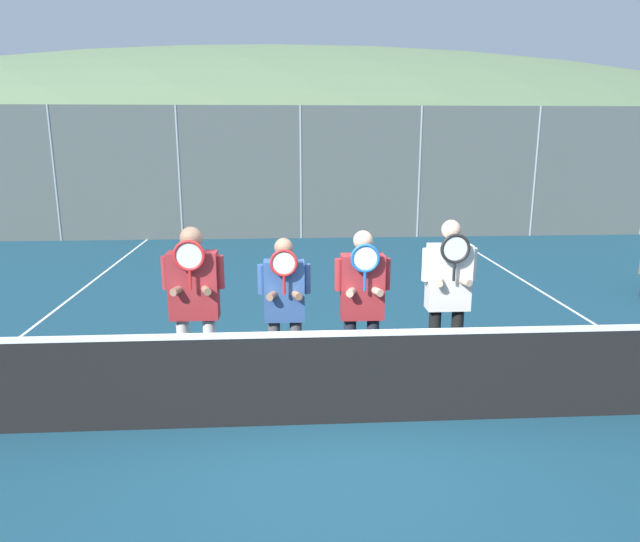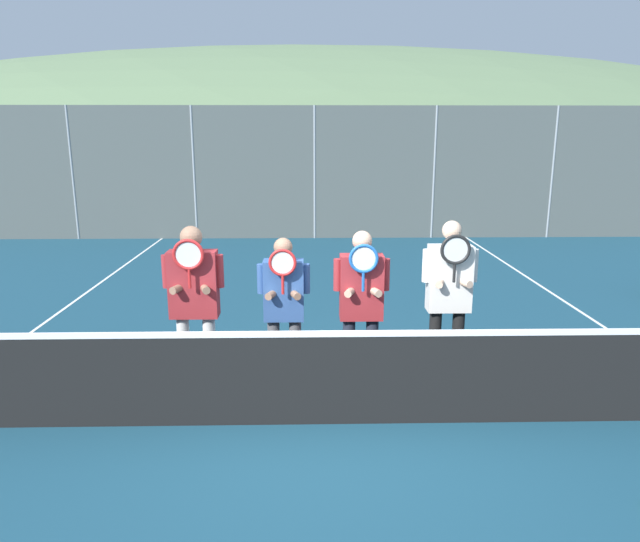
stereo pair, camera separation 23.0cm
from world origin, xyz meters
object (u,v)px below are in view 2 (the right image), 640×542
player_center_right (361,301)px  player_rightmost (449,292)px  car_left_of_center (335,195)px  car_center (499,195)px  player_center_left (284,303)px  car_far_left (167,196)px  player_leftmost (194,296)px

player_center_right → player_rightmost: size_ratio=0.96×
car_left_of_center → player_rightmost: bearing=-87.1°
car_left_of_center → car_center: car_center is taller
player_center_left → player_rightmost: 1.75m
car_far_left → car_left_of_center: 5.24m
player_center_right → car_left_of_center: 12.21m
player_leftmost → car_center: size_ratio=0.42×
player_rightmost → car_left_of_center: player_rightmost is taller
car_far_left → car_center: 10.34m
player_center_right → car_far_left: player_center_right is taller
player_center_right → car_left_of_center: bearing=88.5°
player_center_left → car_center: 13.48m
car_center → car_far_left: bearing=179.6°
player_center_left → car_left_of_center: bearing=84.7°
player_center_right → car_center: size_ratio=0.41×
car_center → player_center_right: bearing=-114.2°
player_center_left → car_center: (6.23, 11.95, -0.11)m
player_rightmost → car_center: player_rightmost is taller
car_left_of_center → car_center: (5.10, -0.14, 0.01)m
player_leftmost → car_left_of_center: bearing=80.5°
player_leftmost → car_left_of_center: 12.35m
car_far_left → car_left_of_center: car_left_of_center is taller
player_rightmost → car_left_of_center: 12.09m
player_center_left → player_rightmost: (1.75, 0.02, 0.11)m
player_center_left → car_center: car_center is taller
car_left_of_center → player_center_right: bearing=-91.5°
player_center_left → player_rightmost: player_rightmost is taller
player_center_right → car_center: bearing=65.8°
player_center_right → car_far_left: size_ratio=0.38×
player_center_right → player_rightmost: (0.94, 0.13, 0.05)m
car_far_left → car_center: bearing=-0.4°
car_center → player_leftmost: bearing=-120.7°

